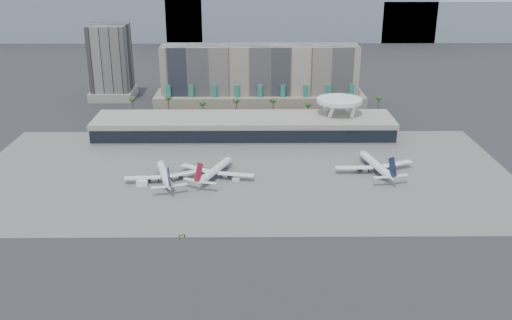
{
  "coord_description": "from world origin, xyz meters",
  "views": [
    {
      "loc": [
        4.35,
        -201.82,
        104.27
      ],
      "look_at": [
        6.37,
        40.0,
        12.38
      ],
      "focal_mm": 40.0,
      "sensor_mm": 36.0,
      "label": 1
    }
  ],
  "objects_px": {
    "airliner_right": "(376,165)",
    "service_vehicle_a": "(142,183)",
    "service_vehicle_b": "(236,179)",
    "airliner_centre": "(215,171)",
    "taxiway_sign": "(182,236)",
    "airliner_left": "(165,175)"
  },
  "relations": [
    {
      "from": "airliner_left",
      "to": "taxiway_sign",
      "type": "distance_m",
      "value": 56.6
    },
    {
      "from": "service_vehicle_b",
      "to": "taxiway_sign",
      "type": "distance_m",
      "value": 57.97
    },
    {
      "from": "airliner_centre",
      "to": "taxiway_sign",
      "type": "bearing_deg",
      "value": -76.23
    },
    {
      "from": "airliner_left",
      "to": "service_vehicle_a",
      "type": "distance_m",
      "value": 11.19
    },
    {
      "from": "airliner_left",
      "to": "service_vehicle_a",
      "type": "bearing_deg",
      "value": -168.36
    },
    {
      "from": "airliner_centre",
      "to": "airliner_right",
      "type": "relative_size",
      "value": 0.91
    },
    {
      "from": "airliner_centre",
      "to": "service_vehicle_a",
      "type": "relative_size",
      "value": 7.41
    },
    {
      "from": "airliner_centre",
      "to": "taxiway_sign",
      "type": "distance_m",
      "value": 60.36
    },
    {
      "from": "airliner_right",
      "to": "service_vehicle_a",
      "type": "distance_m",
      "value": 112.08
    },
    {
      "from": "airliner_left",
      "to": "airliner_centre",
      "type": "distance_m",
      "value": 23.8
    },
    {
      "from": "airliner_right",
      "to": "service_vehicle_a",
      "type": "height_order",
      "value": "airliner_right"
    },
    {
      "from": "airliner_left",
      "to": "airliner_centre",
      "type": "height_order",
      "value": "airliner_centre"
    },
    {
      "from": "service_vehicle_b",
      "to": "service_vehicle_a",
      "type": "bearing_deg",
      "value": -159.08
    },
    {
      "from": "airliner_left",
      "to": "airliner_right",
      "type": "bearing_deg",
      "value": -9.39
    },
    {
      "from": "airliner_left",
      "to": "taxiway_sign",
      "type": "height_order",
      "value": "airliner_left"
    },
    {
      "from": "airliner_centre",
      "to": "service_vehicle_b",
      "type": "relative_size",
      "value": 10.96
    },
    {
      "from": "service_vehicle_a",
      "to": "service_vehicle_b",
      "type": "height_order",
      "value": "service_vehicle_a"
    },
    {
      "from": "taxiway_sign",
      "to": "service_vehicle_b",
      "type": "bearing_deg",
      "value": 50.63
    },
    {
      "from": "service_vehicle_a",
      "to": "service_vehicle_b",
      "type": "relative_size",
      "value": 1.48
    },
    {
      "from": "airliner_left",
      "to": "service_vehicle_b",
      "type": "height_order",
      "value": "airliner_left"
    },
    {
      "from": "airliner_centre",
      "to": "taxiway_sign",
      "type": "xyz_separation_m",
      "value": [
        -9.16,
        -59.59,
        -2.93
      ]
    },
    {
      "from": "airliner_centre",
      "to": "service_vehicle_b",
      "type": "distance_m",
      "value": 11.51
    }
  ]
}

